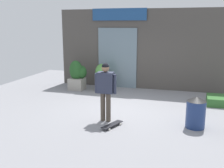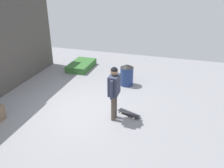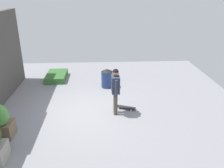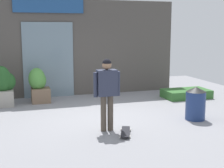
% 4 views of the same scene
% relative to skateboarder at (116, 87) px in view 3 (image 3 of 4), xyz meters
% --- Properties ---
extents(ground_plane, '(12.00, 12.00, 0.00)m').
position_rel_skateboarder_xyz_m(ground_plane, '(0.18, 1.16, -0.99)').
color(ground_plane, gray).
extents(skateboarder, '(0.61, 0.27, 1.63)m').
position_rel_skateboarder_xyz_m(skateboarder, '(0.00, 0.00, 0.00)').
color(skateboarder, '#4C4238').
rests_on(skateboarder, ground_plane).
extents(skateboard, '(0.44, 0.75, 0.08)m').
position_rel_skateboarder_xyz_m(skateboard, '(0.31, -0.38, -0.93)').
color(skateboard, black).
rests_on(skateboard, ground_plane).
extents(planter_box_left, '(0.63, 0.62, 1.08)m').
position_rel_skateboarder_xyz_m(planter_box_left, '(-1.21, 3.37, -0.42)').
color(planter_box_left, brown).
rests_on(planter_box_left, ground_plane).
extents(trash_bin, '(0.50, 0.50, 0.84)m').
position_rel_skateboarder_xyz_m(trash_bin, '(2.39, 0.20, -0.57)').
color(trash_bin, navy).
rests_on(trash_bin, ground_plane).
extents(hedge_ledge, '(1.51, 0.90, 0.27)m').
position_rel_skateboarder_xyz_m(hedge_ledge, '(3.52, 2.58, -0.86)').
color(hedge_ledge, '#33662D').
rests_on(hedge_ledge, ground_plane).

